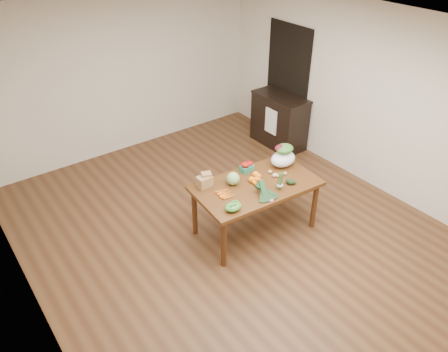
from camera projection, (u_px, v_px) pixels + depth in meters
floor at (230, 230)px, 5.98m from camera, size 6.00×6.00×0.00m
ceiling at (232, 29)px, 4.52m from camera, size 5.00×6.00×0.02m
room_walls at (231, 144)px, 5.25m from camera, size 5.02×6.02×2.70m
dining_table at (255, 207)px, 5.80m from camera, size 1.67×1.01×0.75m
doorway_dark at (287, 84)px, 7.74m from camera, size 0.02×1.00×2.10m
cabinet at (279, 120)px, 7.83m from camera, size 0.52×1.02×0.94m
dish_towel at (271, 121)px, 7.61m from camera, size 0.02×0.28×0.45m
paper_bag at (205, 181)px, 5.51m from camera, size 0.26×0.23×0.18m
cabbage at (233, 179)px, 5.55m from camera, size 0.17×0.17×0.17m
strawberry_basket_a at (245, 168)px, 5.82m from camera, size 0.13×0.13×0.11m
strawberry_basket_b at (249, 166)px, 5.88m from camera, size 0.11×0.11×0.09m
orange_a at (252, 179)px, 5.61m from camera, size 0.08×0.08×0.08m
orange_b at (255, 174)px, 5.71m from camera, size 0.09×0.09×0.09m
orange_c at (258, 176)px, 5.68m from camera, size 0.08×0.08×0.08m
mandarin_cluster at (257, 180)px, 5.59m from camera, size 0.19×0.19×0.08m
carrots at (227, 193)px, 5.40m from camera, size 0.24×0.23×0.03m
snap_pea_bag at (233, 207)px, 5.11m from camera, size 0.21×0.16×0.09m
kale_bunch at (267, 192)px, 5.31m from camera, size 0.35×0.42×0.16m
asparagus_bundle at (280, 181)px, 5.43m from camera, size 0.09×0.12×0.26m
potato_a at (274, 175)px, 5.73m from camera, size 0.06×0.05×0.05m
potato_b at (278, 176)px, 5.73m from camera, size 0.05×0.04×0.04m
potato_c at (276, 175)px, 5.74m from camera, size 0.05×0.05×0.05m
potato_d at (270, 172)px, 5.80m from camera, size 0.05×0.05×0.05m
potato_e at (285, 173)px, 5.77m from camera, size 0.05×0.04×0.04m
avocado_a at (290, 182)px, 5.58m from camera, size 0.10×0.12×0.07m
avocado_b at (293, 182)px, 5.59m from camera, size 0.08×0.10×0.06m
salad_bag at (283, 156)px, 5.91m from camera, size 0.39×0.31×0.28m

